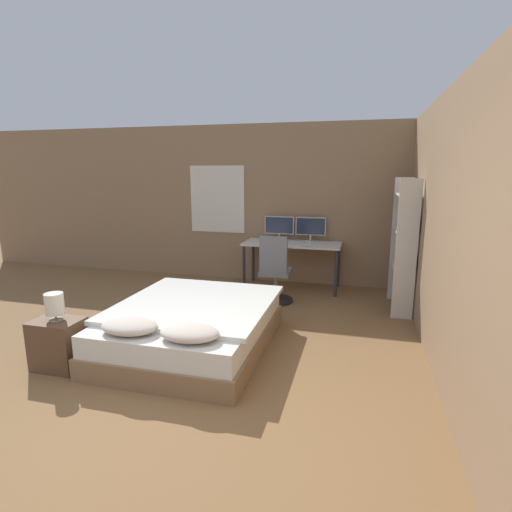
% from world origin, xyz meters
% --- Properties ---
extents(ground_plane, '(20.00, 20.00, 0.00)m').
position_xyz_m(ground_plane, '(0.00, 0.00, 0.00)').
color(ground_plane, brown).
extents(wall_back, '(12.00, 0.08, 2.70)m').
position_xyz_m(wall_back, '(-0.01, 4.40, 1.35)').
color(wall_back, '#8E7051').
rests_on(wall_back, ground_plane).
extents(wall_side_right, '(0.06, 12.00, 2.70)m').
position_xyz_m(wall_side_right, '(2.23, 1.50, 1.35)').
color(wall_side_right, '#8E7051').
rests_on(wall_side_right, ground_plane).
extents(bed, '(1.64, 2.00, 0.57)m').
position_xyz_m(bed, '(-0.27, 1.43, 0.25)').
color(bed, '#846647').
rests_on(bed, ground_plane).
extents(nightstand, '(0.47, 0.34, 0.50)m').
position_xyz_m(nightstand, '(-1.36, 0.67, 0.25)').
color(nightstand, brown).
rests_on(nightstand, ground_plane).
extents(bedside_lamp, '(0.18, 0.18, 0.27)m').
position_xyz_m(bedside_lamp, '(-1.36, 0.67, 0.66)').
color(bedside_lamp, gray).
rests_on(bedside_lamp, nightstand).
extents(desk, '(1.58, 0.67, 0.77)m').
position_xyz_m(desk, '(0.39, 3.99, 0.68)').
color(desk, beige).
rests_on(desk, ground_plane).
extents(monitor_left, '(0.50, 0.16, 0.40)m').
position_xyz_m(monitor_left, '(0.12, 4.23, 1.00)').
color(monitor_left, '#B7B7BC').
rests_on(monitor_left, desk).
extents(monitor_right, '(0.50, 0.16, 0.40)m').
position_xyz_m(monitor_right, '(0.66, 4.23, 1.00)').
color(monitor_right, '#B7B7BC').
rests_on(monitor_right, desk).
extents(keyboard, '(0.38, 0.13, 0.02)m').
position_xyz_m(keyboard, '(0.39, 3.76, 0.78)').
color(keyboard, '#B7B7BC').
rests_on(keyboard, desk).
extents(computer_mouse, '(0.07, 0.05, 0.04)m').
position_xyz_m(computer_mouse, '(0.67, 3.76, 0.79)').
color(computer_mouse, '#B7B7BC').
rests_on(computer_mouse, desk).
extents(office_chair, '(0.52, 0.52, 1.02)m').
position_xyz_m(office_chair, '(0.28, 3.19, 0.41)').
color(office_chair, black).
rests_on(office_chair, ground_plane).
extents(bookshelf, '(0.27, 0.87, 1.83)m').
position_xyz_m(bookshelf, '(2.04, 3.28, 0.99)').
color(bookshelf, beige).
rests_on(bookshelf, ground_plane).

